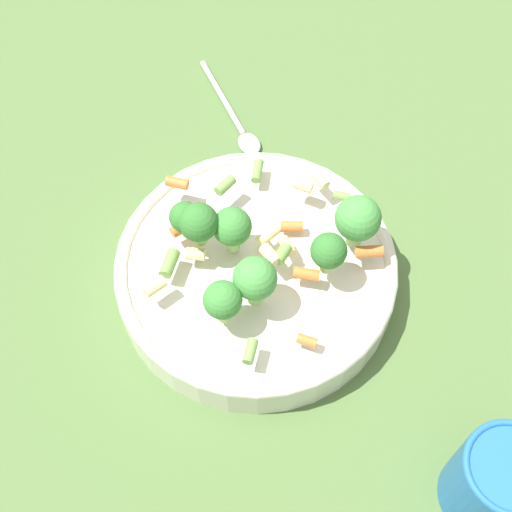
% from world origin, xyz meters
% --- Properties ---
extents(ground_plane, '(3.00, 3.00, 0.00)m').
position_xyz_m(ground_plane, '(0.00, 0.00, 0.00)').
color(ground_plane, '#4C6B38').
extents(bowl, '(0.30, 0.30, 0.05)m').
position_xyz_m(bowl, '(0.00, 0.00, 0.03)').
color(bowl, silver).
rests_on(bowl, ground_plane).
extents(pasta_salad, '(0.24, 0.23, 0.07)m').
position_xyz_m(pasta_salad, '(0.01, 0.00, 0.09)').
color(pasta_salad, '#8CB766').
rests_on(pasta_salad, bowl).
extents(cup, '(0.08, 0.08, 0.10)m').
position_xyz_m(cup, '(0.30, -0.07, 0.05)').
color(cup, '#2366B2').
rests_on(cup, ground_plane).
extents(spoon, '(0.15, 0.11, 0.01)m').
position_xyz_m(spoon, '(-0.14, 0.18, 0.01)').
color(spoon, silver).
rests_on(spoon, ground_plane).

